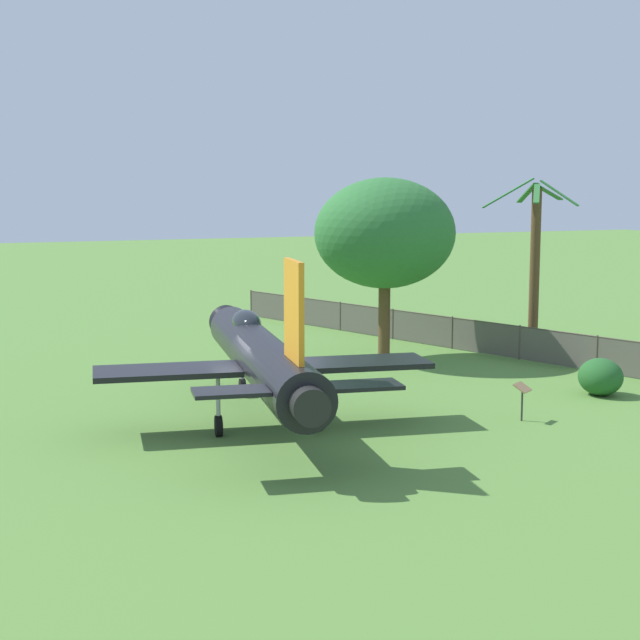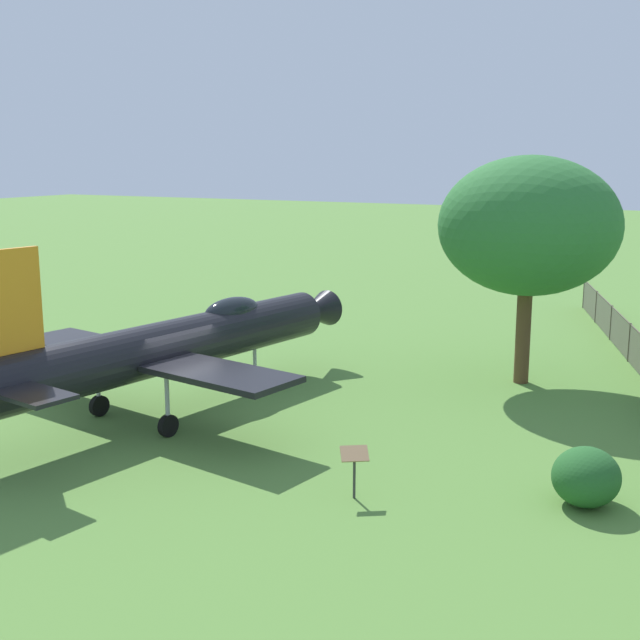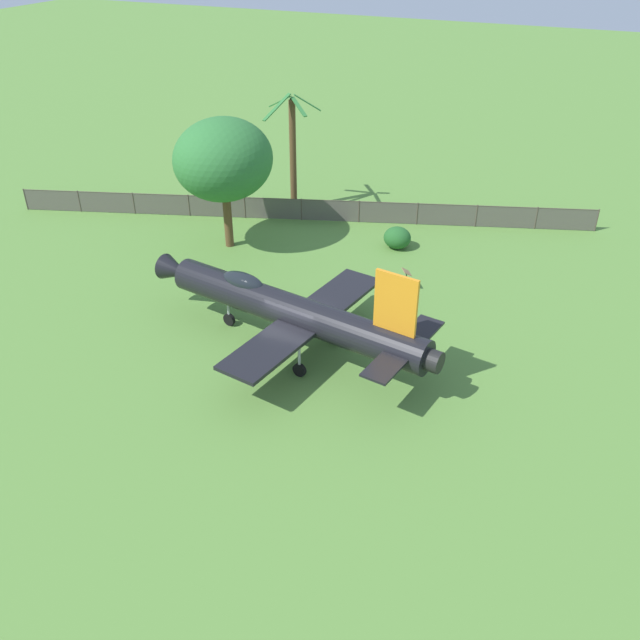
# 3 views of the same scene
# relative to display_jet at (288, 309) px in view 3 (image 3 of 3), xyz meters

# --- Properties ---
(ground_plane) EXTENTS (200.00, 200.00, 0.00)m
(ground_plane) POSITION_rel_display_jet_xyz_m (-0.34, 0.06, -2.03)
(ground_plane) COLOR #568438
(display_jet) EXTENTS (14.53, 9.88, 5.20)m
(display_jet) POSITION_rel_display_jet_xyz_m (0.00, 0.00, 0.00)
(display_jet) COLOR black
(display_jet) RESTS_ON ground_plane
(shade_tree) EXTENTS (5.30, 5.75, 7.34)m
(shade_tree) POSITION_rel_display_jet_xyz_m (7.73, -8.16, 3.08)
(shade_tree) COLOR brown
(shade_tree) RESTS_ON ground_plane
(palm_tree) EXTENTS (3.19, 3.98, 7.34)m
(palm_tree) POSITION_rel_display_jet_xyz_m (6.71, -14.69, 1.77)
(palm_tree) COLOR brown
(palm_tree) RESTS_ON ground_plane
(perimeter_fence) EXTENTS (34.12, 11.18, 1.41)m
(perimeter_fence) POSITION_rel_display_jet_xyz_m (5.45, -13.16, -1.27)
(perimeter_fence) COLOR #4C4238
(perimeter_fence) RESTS_ON ground_plane
(shrub_near_fence) EXTENTS (1.57, 1.44, 1.26)m
(shrub_near_fence) POSITION_rel_display_jet_xyz_m (-1.26, -11.72, -1.40)
(shrub_near_fence) COLOR #235B26
(shrub_near_fence) RESTS_ON ground_plane
(info_plaque) EXTENTS (0.66, 0.72, 1.14)m
(info_plaque) POSITION_rel_display_jet_xyz_m (-3.19, -7.19, -1.17)
(info_plaque) COLOR #333333
(info_plaque) RESTS_ON ground_plane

